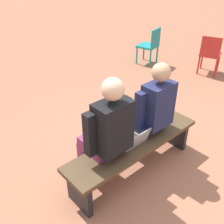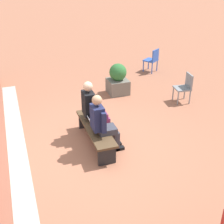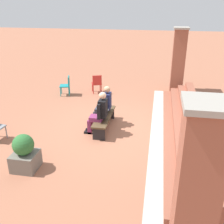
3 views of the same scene
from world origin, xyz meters
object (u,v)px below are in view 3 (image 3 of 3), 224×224
Objects in this scene: bench at (104,118)px; person_adult at (99,112)px; plastic_chair_near_bench_left at (66,84)px; person_student at (104,104)px; planter at (24,153)px; laptop at (104,115)px; plastic_chair_mid_courtyard at (97,83)px.

person_adult reaches higher than bench.
person_adult is 3.95m from plastic_chair_near_bench_left.
person_student reaches higher than planter.
person_adult is 1.46× the size of planter.
planter reaches higher than plastic_chair_near_bench_left.
person_student is 0.42m from laptop.
planter reaches higher than plastic_chair_mid_courtyard.
bench is 1.34× the size of person_student.
bench is at bearing 150.11° from planter.
laptop reaches higher than bench.
bench is at bearing 169.56° from person_adult.
laptop is at bearing 12.77° from person_student.
person_student is at bearing -167.69° from bench.
plastic_chair_near_bench_left is 0.89× the size of planter.
laptop is at bearing 17.09° from plastic_chair_mid_courtyard.
person_adult is at bearing 147.28° from planter.
person_adult is at bearing -10.44° from bench.
bench is 1.31× the size of person_adult.
person_student is 4.19× the size of laptop.
planter is at bearing 8.66° from plastic_chair_near_bench_left.
plastic_chair_near_bench_left is 1.00× the size of plastic_chair_mid_courtyard.
laptop is at bearing 166.32° from person_adult.
person_adult is (0.38, -0.07, 0.38)m from bench.
bench is 2.14× the size of plastic_chair_near_bench_left.
person_student reaches higher than plastic_chair_near_bench_left.
plastic_chair_near_bench_left is at bearing -145.82° from person_adult.
plastic_chair_near_bench_left is at bearing -68.70° from plastic_chair_mid_courtyard.
person_student is at bearing 17.57° from plastic_chair_mid_courtyard.
laptop is at bearing 149.49° from planter.
person_student is 0.98× the size of person_adult.
planter is at bearing -29.89° from bench.
person_adult is 3.88m from plastic_chair_mid_courtyard.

